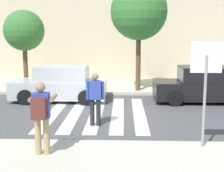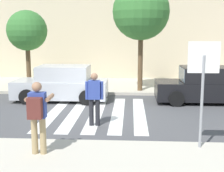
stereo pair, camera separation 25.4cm
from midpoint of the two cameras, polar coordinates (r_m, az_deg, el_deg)
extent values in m
plane|color=#4C4C4F|center=(11.60, -3.57, -5.18)|extent=(120.00, 120.00, 0.00)
cube|color=beige|center=(17.43, -1.63, 0.09)|extent=(60.00, 4.80, 0.14)
cube|color=beige|center=(21.59, -0.90, 10.71)|extent=(56.00, 4.00, 6.72)
cube|color=silver|center=(12.05, -11.10, -4.76)|extent=(0.44, 5.20, 0.01)
cube|color=silver|center=(11.89, -7.33, -4.85)|extent=(0.44, 5.20, 0.01)
cube|color=silver|center=(11.79, -3.47, -4.91)|extent=(0.44, 5.20, 0.01)
cube|color=silver|center=(11.74, 0.43, -4.96)|extent=(0.44, 5.20, 0.01)
cube|color=silver|center=(11.74, 4.35, -4.98)|extent=(0.44, 5.20, 0.01)
cylinder|color=gray|center=(7.99, 15.68, -2.81)|extent=(0.07, 0.07, 2.30)
cube|color=white|center=(7.85, 16.02, 5.09)|extent=(0.76, 0.03, 0.76)
cube|color=red|center=(7.87, 15.99, 5.10)|extent=(0.66, 0.02, 0.66)
cylinder|color=tan|center=(7.63, -14.32, -8.89)|extent=(0.15, 0.15, 0.88)
cylinder|color=tan|center=(7.58, -12.84, -8.95)|extent=(0.15, 0.15, 0.88)
cube|color=#33479E|center=(7.40, -13.81, -3.48)|extent=(0.39, 0.25, 0.60)
sphere|color=#A37556|center=(7.32, -13.94, -0.20)|extent=(0.23, 0.23, 0.23)
cylinder|color=#A37556|center=(7.64, -15.19, -2.09)|extent=(0.12, 0.58, 0.10)
cylinder|color=#A37556|center=(7.53, -11.67, -2.13)|extent=(0.12, 0.58, 0.10)
cube|color=black|center=(7.75, -13.13, -1.62)|extent=(0.14, 0.10, 0.10)
cube|color=#5B2823|center=(7.19, -14.25, -4.05)|extent=(0.33, 0.21, 0.48)
cylinder|color=#232328|center=(10.11, -4.35, -4.84)|extent=(0.15, 0.15, 0.88)
cylinder|color=#232328|center=(10.10, -3.22, -4.84)|extent=(0.15, 0.15, 0.88)
cube|color=#33479E|center=(9.95, -3.83, -0.71)|extent=(0.39, 0.26, 0.60)
sphere|color=#A37556|center=(9.88, -3.86, 1.74)|extent=(0.23, 0.23, 0.23)
cylinder|color=#33479E|center=(9.97, -5.21, -0.82)|extent=(0.10, 0.10, 0.58)
cylinder|color=#33479E|center=(9.94, -2.45, -0.82)|extent=(0.10, 0.10, 0.58)
cube|color=#B7BABF|center=(13.99, -10.12, -0.53)|extent=(4.10, 1.70, 0.76)
cube|color=#B7BABF|center=(13.85, -9.60, 2.32)|extent=(2.20, 1.56, 0.64)
cube|color=slate|center=(14.11, -13.86, 2.30)|extent=(0.10, 1.50, 0.54)
cube|color=slate|center=(13.69, -5.62, 2.32)|extent=(0.10, 1.50, 0.51)
cylinder|color=black|center=(13.55, -16.11, -1.98)|extent=(0.64, 0.22, 0.64)
cylinder|color=black|center=(15.15, -14.12, -0.70)|extent=(0.64, 0.22, 0.64)
cylinder|color=black|center=(12.99, -5.39, -2.14)|extent=(0.64, 0.22, 0.64)
cylinder|color=black|center=(14.64, -4.53, -0.78)|extent=(0.64, 0.22, 0.64)
cube|color=black|center=(14.06, 15.56, -0.68)|extent=(4.10, 1.70, 0.76)
cube|color=black|center=(13.99, 16.29, 2.14)|extent=(2.20, 1.56, 0.64)
cube|color=slate|center=(13.77, 11.97, 2.20)|extent=(0.10, 1.50, 0.54)
cylinder|color=black|center=(13.03, 10.93, -2.23)|extent=(0.64, 0.22, 0.64)
cylinder|color=black|center=(14.68, 9.94, -0.87)|extent=(0.64, 0.22, 0.64)
cylinder|color=brown|center=(16.99, -15.94, 3.68)|extent=(0.24, 0.24, 2.33)
sphere|color=#387533|center=(16.91, -16.22, 9.72)|extent=(2.08, 2.08, 2.08)
cylinder|color=brown|center=(15.44, 4.35, 4.75)|extent=(0.24, 0.24, 3.02)
sphere|color=#387533|center=(15.41, 4.46, 13.43)|extent=(2.75, 2.75, 2.75)
camera|label=1|loc=(0.13, -90.65, -0.11)|focal=50.00mm
camera|label=2|loc=(0.13, 89.35, 0.11)|focal=50.00mm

